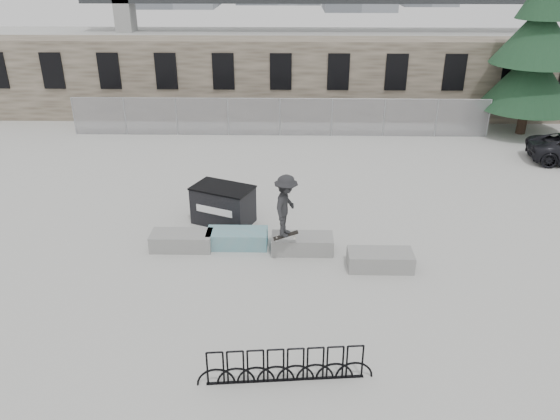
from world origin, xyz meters
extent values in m
plane|color=#A5A4A0|center=(0.00, 0.00, 0.00)|extent=(120.00, 120.00, 0.00)
cube|color=brown|center=(0.00, 16.25, 2.25)|extent=(36.00, 2.50, 4.50)
cube|color=black|center=(-12.80, 14.98, 2.90)|extent=(1.20, 0.12, 2.00)
cube|color=black|center=(-9.60, 14.98, 2.90)|extent=(1.20, 0.12, 2.00)
cube|color=black|center=(-6.40, 14.98, 2.90)|extent=(1.20, 0.12, 2.00)
cube|color=black|center=(-3.20, 14.98, 2.90)|extent=(1.20, 0.12, 2.00)
cube|color=black|center=(0.00, 14.98, 2.90)|extent=(1.20, 0.12, 2.00)
cube|color=black|center=(3.20, 14.98, 2.90)|extent=(1.20, 0.12, 2.00)
cube|color=black|center=(6.40, 14.98, 2.90)|extent=(1.20, 0.12, 2.00)
cube|color=black|center=(9.60, 14.98, 2.90)|extent=(1.20, 0.12, 2.00)
cube|color=black|center=(12.80, 14.98, 2.90)|extent=(1.20, 0.12, 2.00)
cylinder|color=gray|center=(-11.00, 12.50, 1.00)|extent=(0.06, 0.06, 2.00)
cylinder|color=gray|center=(-8.25, 12.50, 1.00)|extent=(0.06, 0.06, 2.00)
cylinder|color=gray|center=(-5.50, 12.50, 1.00)|extent=(0.06, 0.06, 2.00)
cylinder|color=gray|center=(-2.75, 12.50, 1.00)|extent=(0.06, 0.06, 2.00)
cylinder|color=gray|center=(0.00, 12.50, 1.00)|extent=(0.06, 0.06, 2.00)
cylinder|color=gray|center=(2.75, 12.50, 1.00)|extent=(0.06, 0.06, 2.00)
cylinder|color=gray|center=(5.50, 12.50, 1.00)|extent=(0.06, 0.06, 2.00)
cylinder|color=gray|center=(8.25, 12.50, 1.00)|extent=(0.06, 0.06, 2.00)
cylinder|color=gray|center=(11.00, 12.50, 1.00)|extent=(0.06, 0.06, 2.00)
cube|color=#99999E|center=(0.00, 12.50, 1.00)|extent=(22.00, 0.02, 2.00)
cylinder|color=gray|center=(0.00, 12.50, 2.00)|extent=(22.00, 0.04, 0.04)
cube|color=gray|center=(-2.98, 0.07, 0.28)|extent=(2.00, 0.90, 0.55)
cube|color=#2D471E|center=(-2.98, 0.07, 0.49)|extent=(1.76, 0.66, 0.10)
cube|color=teal|center=(-1.16, 0.27, 0.28)|extent=(2.00, 0.90, 0.55)
cube|color=#2D471E|center=(-1.16, 0.27, 0.49)|extent=(1.76, 0.66, 0.10)
cube|color=gray|center=(0.99, -0.05, 0.28)|extent=(2.00, 0.90, 0.55)
cube|color=#2D471E|center=(0.99, -0.05, 0.49)|extent=(1.76, 0.66, 0.10)
cube|color=gray|center=(3.38, -1.05, 0.28)|extent=(2.00, 0.90, 0.55)
cube|color=#2D471E|center=(3.38, -1.05, 0.49)|extent=(1.76, 0.66, 0.10)
cube|color=black|center=(-1.81, 2.03, 0.67)|extent=(2.37, 1.95, 1.33)
cube|color=black|center=(-1.81, 2.03, 1.35)|extent=(2.44, 2.02, 0.06)
cube|color=white|center=(-2.07, 1.45, 0.72)|extent=(1.32, 0.59, 0.26)
cube|color=black|center=(0.52, -6.06, 0.02)|extent=(3.59, 0.38, 0.04)
torus|color=black|center=(-1.05, -6.20, 0.45)|extent=(0.89, 0.13, 0.89)
torus|color=black|center=(-0.60, -6.16, 0.45)|extent=(0.89, 0.13, 0.89)
torus|color=black|center=(-0.15, -6.12, 0.45)|extent=(0.89, 0.13, 0.89)
torus|color=black|center=(0.29, -6.08, 0.45)|extent=(0.89, 0.13, 0.89)
torus|color=black|center=(0.74, -6.04, 0.45)|extent=(0.89, 0.13, 0.89)
torus|color=black|center=(1.19, -6.00, 0.45)|extent=(0.89, 0.13, 0.89)
torus|color=black|center=(1.64, -5.96, 0.45)|extent=(0.89, 0.13, 0.89)
torus|color=black|center=(2.09, -5.92, 0.45)|extent=(0.89, 0.13, 0.89)
cylinder|color=#38281E|center=(13.05, 13.15, 1.22)|extent=(0.50, 0.50, 2.45)
cone|color=black|center=(13.05, 13.15, 3.00)|extent=(4.97, 4.97, 3.20)
cone|color=black|center=(13.05, 13.15, 5.20)|extent=(4.47, 4.47, 3.00)
cube|color=gray|center=(-20.00, 55.00, 2.00)|extent=(2.00, 3.00, 4.00)
imported|color=black|center=(0.46, -0.66, 1.91)|extent=(1.05, 1.43, 1.97)
cube|color=black|center=(0.46, -0.66, 0.90)|extent=(0.80, 0.31, 0.24)
cylinder|color=beige|center=(0.18, -0.73, 0.85)|extent=(0.06, 0.03, 0.06)
cylinder|color=beige|center=(0.18, -0.59, 0.85)|extent=(0.06, 0.03, 0.06)
cylinder|color=beige|center=(0.74, -0.73, 0.85)|extent=(0.06, 0.03, 0.06)
cylinder|color=beige|center=(0.74, -0.59, 0.85)|extent=(0.06, 0.03, 0.06)
camera|label=1|loc=(0.59, -15.68, 8.85)|focal=35.00mm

